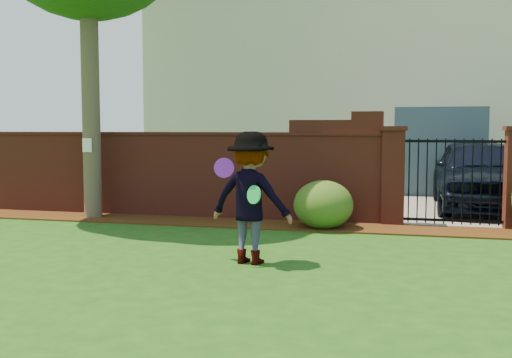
% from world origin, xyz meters
% --- Properties ---
extents(ground, '(80.00, 80.00, 0.01)m').
position_xyz_m(ground, '(0.00, 0.00, -0.01)').
color(ground, '#1D4711').
rests_on(ground, ground).
extents(mulch_bed, '(11.10, 1.08, 0.03)m').
position_xyz_m(mulch_bed, '(-0.95, 3.34, 0.01)').
color(mulch_bed, '#371D0A').
rests_on(mulch_bed, ground).
extents(brick_wall, '(8.70, 0.31, 2.16)m').
position_xyz_m(brick_wall, '(-2.01, 4.00, 0.93)').
color(brick_wall, maroon).
rests_on(brick_wall, ground).
extents(pillar_left, '(0.50, 0.50, 1.88)m').
position_xyz_m(pillar_left, '(2.40, 4.00, 0.96)').
color(pillar_left, maroon).
rests_on(pillar_left, ground).
extents(iron_gate, '(1.78, 0.03, 1.60)m').
position_xyz_m(iron_gate, '(3.50, 4.00, 0.85)').
color(iron_gate, black).
rests_on(iron_gate, ground).
extents(driveway, '(3.20, 8.00, 0.01)m').
position_xyz_m(driveway, '(3.50, 8.00, 0.01)').
color(driveway, gray).
rests_on(driveway, ground).
extents(house, '(12.40, 6.40, 6.30)m').
position_xyz_m(house, '(1.00, 12.00, 3.16)').
color(house, '#EDE3C6').
rests_on(house, ground).
extents(car, '(1.99, 4.81, 1.63)m').
position_xyz_m(car, '(4.24, 6.47, 0.82)').
color(car, black).
rests_on(car, ground).
extents(paper_notice, '(0.20, 0.01, 0.28)m').
position_xyz_m(paper_notice, '(-3.60, 3.21, 1.50)').
color(paper_notice, white).
rests_on(paper_notice, tree).
extents(shrub_left, '(1.09, 1.09, 0.89)m').
position_xyz_m(shrub_left, '(1.18, 3.17, 0.45)').
color(shrub_left, '#265118').
rests_on(shrub_left, ground).
extents(man, '(1.26, 0.85, 1.80)m').
position_xyz_m(man, '(0.58, 0.13, 0.90)').
color(man, gray).
rests_on(man, ground).
extents(frisbee_purple, '(0.28, 0.17, 0.27)m').
position_xyz_m(frisbee_purple, '(0.28, -0.07, 1.32)').
color(frisbee_purple, purple).
rests_on(frisbee_purple, man).
extents(frisbee_green, '(0.24, 0.18, 0.25)m').
position_xyz_m(frisbee_green, '(0.71, -0.14, 0.98)').
color(frisbee_green, green).
rests_on(frisbee_green, man).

